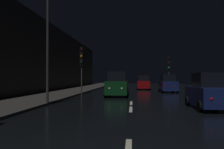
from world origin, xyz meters
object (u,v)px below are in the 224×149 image
(traffic_light_far_left, at_px, (82,60))
(streetlamp_overhead, at_px, (54,19))
(car_approaching_headlights, at_px, (117,85))
(car_distant_taillights, at_px, (143,83))
(traffic_light_far_right, at_px, (169,66))
(car_parked_right_far, at_px, (168,84))
(car_parked_right_near, at_px, (208,92))

(traffic_light_far_left, height_order, streetlamp_overhead, streetlamp_overhead)
(traffic_light_far_left, height_order, car_approaching_headlights, traffic_light_far_left)
(car_approaching_headlights, distance_m, car_distant_taillights, 12.48)
(traffic_light_far_left, bearing_deg, traffic_light_far_right, 131.49)
(streetlamp_overhead, xyz_separation_m, car_distant_taillights, (6.47, 19.36, -4.48))
(car_parked_right_far, bearing_deg, car_parked_right_near, -180.00)
(car_parked_right_near, bearing_deg, car_distant_taillights, 7.46)
(streetlamp_overhead, xyz_separation_m, car_parked_right_far, (9.13, 13.68, -4.45))
(traffic_light_far_left, bearing_deg, car_parked_right_near, 42.41)
(traffic_light_far_right, xyz_separation_m, car_parked_right_far, (-0.80, -4.51, -2.39))
(car_distant_taillights, xyz_separation_m, car_parked_right_near, (2.66, -20.33, -0.03))
(car_approaching_headlights, bearing_deg, streetlamp_overhead, -26.03)
(streetlamp_overhead, xyz_separation_m, car_parked_right_near, (9.13, -0.97, -4.51))
(traffic_light_far_right, distance_m, streetlamp_overhead, 20.82)
(car_approaching_headlights, xyz_separation_m, car_parked_right_near, (5.60, -8.20, -0.13))
(traffic_light_far_left, bearing_deg, streetlamp_overhead, 0.23)
(traffic_light_far_left, distance_m, car_approaching_headlights, 4.76)
(streetlamp_overhead, height_order, car_distant_taillights, streetlamp_overhead)
(traffic_light_far_right, bearing_deg, streetlamp_overhead, -18.10)
(traffic_light_far_right, xyz_separation_m, car_approaching_headlights, (-6.39, -10.96, -2.31))
(streetlamp_overhead, distance_m, car_approaching_headlights, 9.16)
(traffic_light_far_right, height_order, car_parked_right_near, traffic_light_far_right)
(car_parked_right_far, distance_m, car_parked_right_near, 14.65)
(traffic_light_far_right, xyz_separation_m, car_parked_right_near, (-0.80, -19.16, -2.44))
(traffic_light_far_right, distance_m, traffic_light_far_left, 13.79)
(car_distant_taillights, height_order, car_parked_right_far, car_parked_right_far)
(traffic_light_far_left, bearing_deg, car_parked_right_far, 116.16)
(traffic_light_far_left, height_order, car_parked_right_far, traffic_light_far_left)
(traffic_light_far_left, distance_m, streetlamp_overhead, 9.06)
(streetlamp_overhead, distance_m, car_parked_right_far, 17.03)
(traffic_light_far_left, relative_size, streetlamp_overhead, 0.58)
(traffic_light_far_right, height_order, traffic_light_far_left, traffic_light_far_left)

